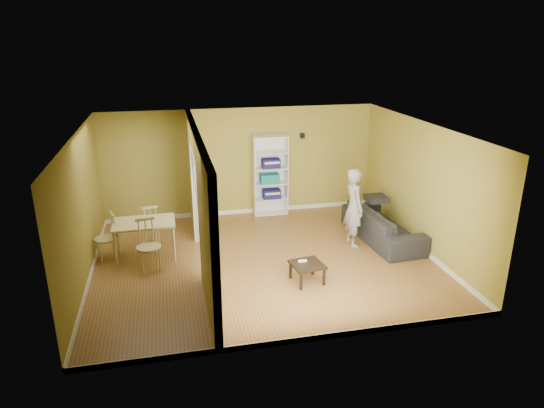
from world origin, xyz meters
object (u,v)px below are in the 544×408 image
(chair_left, at_px, (106,237))
(chair_near, at_px, (148,246))
(person, at_px, (354,201))
(bookshelf, at_px, (270,175))
(chair_far, at_px, (150,224))
(coffee_table, at_px, (307,266))
(dining_table, at_px, (144,225))
(sofa, at_px, (383,220))

(chair_left, height_order, chair_near, chair_near)
(chair_near, bearing_deg, person, -6.80)
(bookshelf, bearing_deg, chair_far, -155.39)
(person, xyz_separation_m, chair_far, (-4.16, 0.92, -0.52))
(person, relative_size, coffee_table, 3.62)
(chair_far, bearing_deg, bookshelf, -168.38)
(chair_left, xyz_separation_m, chair_near, (0.82, -0.64, 0.02))
(chair_left, distance_m, chair_near, 1.04)
(chair_left, relative_size, chair_near, 0.95)
(coffee_table, distance_m, dining_table, 3.33)
(dining_table, bearing_deg, chair_left, 178.73)
(person, xyz_separation_m, chair_left, (-4.98, 0.35, -0.50))
(sofa, xyz_separation_m, chair_near, (-4.88, -0.41, 0.06))
(person, bearing_deg, dining_table, 83.33)
(sofa, height_order, chair_left, chair_left)
(sofa, distance_m, chair_near, 4.90)
(chair_left, height_order, chair_far, chair_left)
(person, height_order, dining_table, person)
(person, xyz_separation_m, coffee_table, (-1.39, -1.37, -0.67))
(bookshelf, xyz_separation_m, chair_left, (-3.68, -1.88, -0.51))
(person, bearing_deg, coffee_table, 132.42)
(dining_table, xyz_separation_m, chair_far, (0.08, 0.59, -0.21))
(chair_far, bearing_deg, sofa, 157.66)
(chair_near, bearing_deg, chair_left, 131.30)
(dining_table, distance_m, chair_far, 0.63)
(dining_table, bearing_deg, person, -4.50)
(bookshelf, relative_size, dining_table, 1.65)
(chair_left, xyz_separation_m, chair_far, (0.82, 0.57, -0.02))
(sofa, bearing_deg, chair_left, 83.82)
(person, distance_m, bookshelf, 2.58)
(sofa, distance_m, person, 0.91)
(chair_left, bearing_deg, chair_far, 107.96)
(coffee_table, relative_size, chair_near, 0.54)
(chair_left, bearing_deg, person, 69.04)
(sofa, xyz_separation_m, bookshelf, (-2.02, 2.11, 0.54))
(person, relative_size, chair_near, 1.96)
(sofa, relative_size, chair_left, 2.43)
(coffee_table, bearing_deg, chair_left, 154.31)
(coffee_table, bearing_deg, bookshelf, 88.46)
(bookshelf, bearing_deg, chair_left, -152.91)
(sofa, distance_m, dining_table, 4.97)
(sofa, xyz_separation_m, person, (-0.73, -0.12, 0.54))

